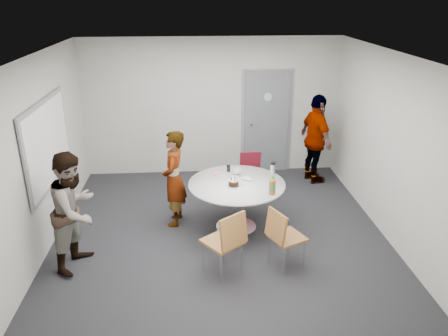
{
  "coord_description": "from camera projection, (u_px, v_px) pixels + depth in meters",
  "views": [
    {
      "loc": [
        -0.37,
        -5.9,
        3.48
      ],
      "look_at": [
        0.08,
        0.25,
        0.97
      ],
      "focal_mm": 35.0,
      "sensor_mm": 36.0,
      "label": 1
    }
  ],
  "objects": [
    {
      "name": "wall_back",
      "position": [
        212.0,
        107.0,
        8.58
      ],
      "size": [
        5.0,
        0.0,
        5.0
      ],
      "primitive_type": "plane",
      "rotation": [
        1.57,
        0.0,
        0.0
      ],
      "color": "#B4B3AB",
      "rests_on": "floor"
    },
    {
      "name": "chair_near_left",
      "position": [
        227.0,
        238.0,
        5.54
      ],
      "size": [
        0.63,
        0.64,
        0.92
      ],
      "rotation": [
        0.0,
        0.0,
        0.66
      ],
      "color": "brown",
      "rests_on": "floor"
    },
    {
      "name": "ceiling",
      "position": [
        219.0,
        54.0,
        5.77
      ],
      "size": [
        5.0,
        5.0,
        0.0
      ],
      "primitive_type": "plane",
      "rotation": [
        3.14,
        0.0,
        0.0
      ],
      "color": "silver",
      "rests_on": "wall_back"
    },
    {
      "name": "chair_far",
      "position": [
        251.0,
        171.0,
        7.79
      ],
      "size": [
        0.41,
        0.44,
        0.83
      ],
      "rotation": [
        0.0,
        0.0,
        3.17
      ],
      "color": "maroon",
      "rests_on": "floor"
    },
    {
      "name": "chair_near_right",
      "position": [
        282.0,
        233.0,
        5.73
      ],
      "size": [
        0.57,
        0.55,
        0.86
      ],
      "rotation": [
        0.0,
        0.0,
        -1.13
      ],
      "color": "brown",
      "rests_on": "floor"
    },
    {
      "name": "person_main",
      "position": [
        174.0,
        179.0,
        6.78
      ],
      "size": [
        0.43,
        0.6,
        1.54
      ],
      "primitive_type": "imported",
      "rotation": [
        0.0,
        0.0,
        -1.7
      ],
      "color": "#A5C6EA",
      "rests_on": "floor"
    },
    {
      "name": "door",
      "position": [
        266.0,
        122.0,
        8.76
      ],
      "size": [
        1.02,
        0.17,
        2.12
      ],
      "color": "slate",
      "rests_on": "wall_back"
    },
    {
      "name": "whiteboard",
      "position": [
        48.0,
        143.0,
        6.25
      ],
      "size": [
        0.04,
        1.9,
        1.25
      ],
      "color": "gray",
      "rests_on": "wall_left"
    },
    {
      "name": "table",
      "position": [
        238.0,
        189.0,
        6.67
      ],
      "size": [
        1.48,
        1.48,
        1.05
      ],
      "color": "silver",
      "rests_on": "floor"
    },
    {
      "name": "floor",
      "position": [
        220.0,
        232.0,
        6.78
      ],
      "size": [
        5.0,
        5.0,
        0.0
      ],
      "primitive_type": "plane",
      "color": "black",
      "rests_on": "ground"
    },
    {
      "name": "wall_right",
      "position": [
        388.0,
        146.0,
        6.44
      ],
      "size": [
        0.0,
        5.0,
        5.0
      ],
      "primitive_type": "plane",
      "rotation": [
        1.57,
        0.0,
        -1.57
      ],
      "color": "#B4B3AB",
      "rests_on": "floor"
    },
    {
      "name": "person_left",
      "position": [
        75.0,
        210.0,
        5.71
      ],
      "size": [
        0.83,
        0.94,
        1.62
      ],
      "primitive_type": "imported",
      "rotation": [
        0.0,
        0.0,
        1.25
      ],
      "color": "white",
      "rests_on": "floor"
    },
    {
      "name": "wall_front",
      "position": [
        237.0,
        243.0,
        3.97
      ],
      "size": [
        5.0,
        0.0,
        5.0
      ],
      "primitive_type": "plane",
      "rotation": [
        -1.57,
        0.0,
        0.0
      ],
      "color": "#B4B3AB",
      "rests_on": "floor"
    },
    {
      "name": "person_right",
      "position": [
        316.0,
        139.0,
        8.29
      ],
      "size": [
        0.66,
        1.08,
        1.72
      ],
      "primitive_type": "imported",
      "rotation": [
        0.0,
        0.0,
        1.82
      ],
      "color": "black",
      "rests_on": "floor"
    },
    {
      "name": "wall_left",
      "position": [
        42.0,
        155.0,
        6.11
      ],
      "size": [
        0.0,
        5.0,
        5.0
      ],
      "primitive_type": "plane",
      "rotation": [
        1.57,
        0.0,
        1.57
      ],
      "color": "#B4B3AB",
      "rests_on": "floor"
    }
  ]
}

